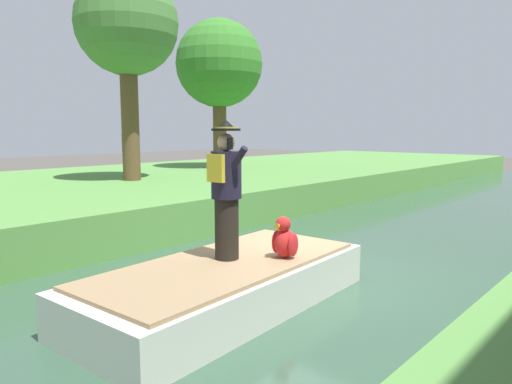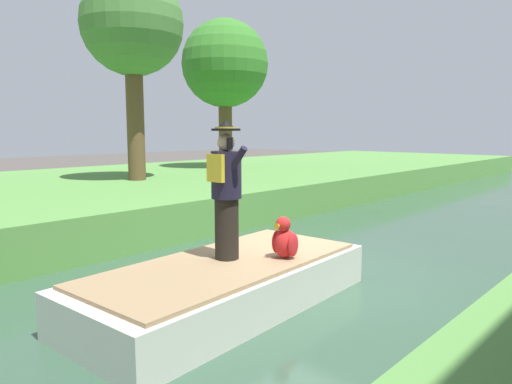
{
  "view_description": "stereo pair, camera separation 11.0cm",
  "coord_description": "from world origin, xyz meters",
  "px_view_note": "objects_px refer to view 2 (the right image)",
  "views": [
    {
      "loc": [
        4.28,
        -6.01,
        2.42
      ],
      "look_at": [
        0.18,
        -1.39,
        1.61
      ],
      "focal_mm": 33.02,
      "sensor_mm": 36.0,
      "label": 1
    },
    {
      "loc": [
        4.37,
        -5.94,
        2.42
      ],
      "look_at": [
        0.18,
        -1.39,
        1.61
      ],
      "focal_mm": 33.02,
      "sensor_mm": 36.0,
      "label": 2
    }
  ],
  "objects_px": {
    "tree_broad": "(132,27)",
    "person_bystander": "(133,151)",
    "person_pirate": "(226,190)",
    "parrot_plush": "(285,240)",
    "tree_tall": "(225,65)",
    "boat": "(226,284)"
  },
  "relations": [
    {
      "from": "boat",
      "to": "person_pirate",
      "type": "xyz_separation_m",
      "value": [
        -0.09,
        0.11,
        1.23
      ]
    },
    {
      "from": "person_pirate",
      "to": "tree_broad",
      "type": "height_order",
      "value": "tree_broad"
    },
    {
      "from": "person_pirate",
      "to": "parrot_plush",
      "type": "relative_size",
      "value": 3.25
    },
    {
      "from": "boat",
      "to": "parrot_plush",
      "type": "distance_m",
      "value": 0.97
    },
    {
      "from": "person_pirate",
      "to": "tree_tall",
      "type": "distance_m",
      "value": 12.98
    },
    {
      "from": "person_pirate",
      "to": "person_bystander",
      "type": "relative_size",
      "value": 1.16
    },
    {
      "from": "parrot_plush",
      "to": "tree_broad",
      "type": "xyz_separation_m",
      "value": [
        -8.11,
        3.02,
        4.39
      ]
    },
    {
      "from": "parrot_plush",
      "to": "tree_tall",
      "type": "distance_m",
      "value": 13.2
    },
    {
      "from": "tree_broad",
      "to": "tree_tall",
      "type": "height_order",
      "value": "tree_broad"
    },
    {
      "from": "boat",
      "to": "person_pirate",
      "type": "bearing_deg",
      "value": 131.05
    },
    {
      "from": "person_pirate",
      "to": "person_bystander",
      "type": "distance_m",
      "value": 9.84
    },
    {
      "from": "tree_broad",
      "to": "person_bystander",
      "type": "xyz_separation_m",
      "value": [
        -1.29,
        0.72,
        -3.57
      ]
    },
    {
      "from": "boat",
      "to": "tree_broad",
      "type": "relative_size",
      "value": 0.72
    },
    {
      "from": "tree_tall",
      "to": "parrot_plush",
      "type": "bearing_deg",
      "value": -40.07
    },
    {
      "from": "tree_broad",
      "to": "person_bystander",
      "type": "relative_size",
      "value": 3.71
    },
    {
      "from": "boat",
      "to": "tree_tall",
      "type": "relative_size",
      "value": 0.75
    },
    {
      "from": "tree_tall",
      "to": "person_bystander",
      "type": "relative_size",
      "value": 3.57
    },
    {
      "from": "tree_tall",
      "to": "person_bystander",
      "type": "distance_m",
      "value": 5.39
    },
    {
      "from": "tree_tall",
      "to": "person_bystander",
      "type": "bearing_deg",
      "value": -87.02
    },
    {
      "from": "boat",
      "to": "tree_broad",
      "type": "xyz_separation_m",
      "value": [
        -7.66,
        3.68,
        4.94
      ]
    },
    {
      "from": "boat",
      "to": "tree_broad",
      "type": "bearing_deg",
      "value": 154.32
    },
    {
      "from": "tree_broad",
      "to": "tree_tall",
      "type": "bearing_deg",
      "value": 106.67
    }
  ]
}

